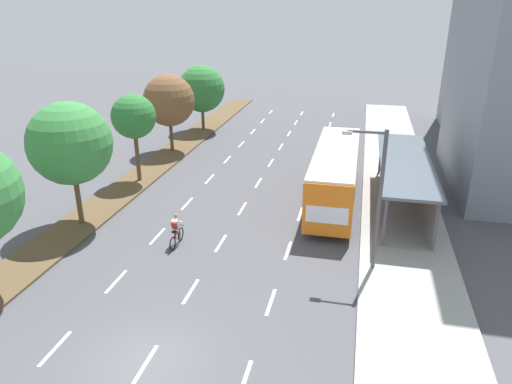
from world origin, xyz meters
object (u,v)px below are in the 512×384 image
at_px(cyclist, 176,231).
at_px(streetlight, 376,191).
at_px(median_tree_fourth, 169,101).
at_px(median_tree_fifth, 202,89).
at_px(bus_shelter, 409,179).
at_px(median_tree_second, 70,144).
at_px(bus, 335,171).
at_px(median_tree_third, 134,117).

relative_size(cyclist, streetlight, 0.28).
xyz_separation_m(cyclist, median_tree_fourth, (-6.41, 15.17, 3.45)).
xyz_separation_m(cyclist, median_tree_fifth, (-6.09, 22.21, 3.22)).
distance_m(bus_shelter, median_tree_second, 18.97).
relative_size(median_tree_second, median_tree_fifth, 1.12).
bearing_deg(bus, bus_shelter, -0.28).
bearing_deg(bus, median_tree_third, 176.78).
height_order(bus, median_tree_fifth, median_tree_fifth).
height_order(median_tree_fifth, streetlight, streetlight).
bearing_deg(bus_shelter, median_tree_fourth, 156.61).
relative_size(bus, median_tree_third, 1.91).
distance_m(bus_shelter, bus, 4.28).
bearing_deg(streetlight, median_tree_third, 151.69).
xyz_separation_m(median_tree_fifth, streetlight, (15.62, -22.42, -0.12)).
bearing_deg(cyclist, median_tree_third, 126.23).
height_order(bus, median_tree_third, median_tree_third).
relative_size(median_tree_third, median_tree_fourth, 0.95).
bearing_deg(median_tree_fifth, bus, -47.79).
distance_m(bus_shelter, median_tree_fifth, 23.23).
distance_m(cyclist, median_tree_third, 10.74).
distance_m(bus, streetlight, 8.10).
height_order(cyclist, median_tree_fourth, median_tree_fourth).
relative_size(cyclist, median_tree_fifth, 0.30).
relative_size(bus, median_tree_fifth, 1.87).
bearing_deg(median_tree_second, streetlight, -4.77).
relative_size(median_tree_fifth, streetlight, 0.93).
distance_m(cyclist, streetlight, 10.02).
height_order(median_tree_second, median_tree_fourth, median_tree_second).
xyz_separation_m(bus_shelter, bus, (-4.28, 0.02, 0.20)).
xyz_separation_m(median_tree_second, streetlight, (15.57, -1.30, -0.79)).
xyz_separation_m(bus, median_tree_fourth, (-13.77, 7.79, 2.18)).
distance_m(bus, median_tree_fifth, 20.11).
bearing_deg(median_tree_third, bus, -3.22).
xyz_separation_m(median_tree_second, median_tree_third, (0.09, 7.04, -0.15)).
distance_m(median_tree_third, median_tree_fifth, 14.09).
bearing_deg(bus_shelter, bus, 179.72).
xyz_separation_m(median_tree_third, streetlight, (15.48, -8.34, -0.63)).
xyz_separation_m(bus_shelter, cyclist, (-11.64, -7.36, -1.08)).
bearing_deg(median_tree_fourth, median_tree_third, -86.27).
height_order(bus_shelter, median_tree_fourth, median_tree_fourth).
height_order(median_tree_fourth, median_tree_fifth, median_tree_fourth).
height_order(median_tree_third, streetlight, streetlight).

